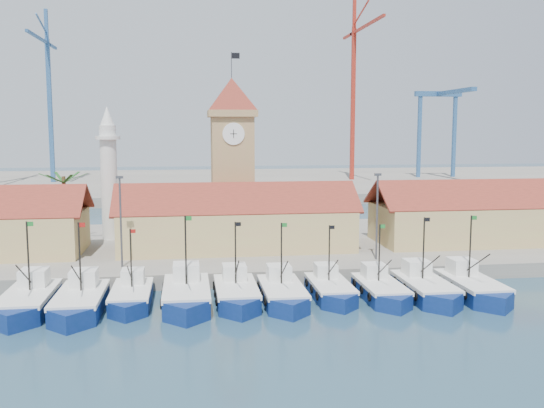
{
  "coord_description": "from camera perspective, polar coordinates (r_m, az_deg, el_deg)",
  "views": [
    {
      "loc": [
        -5.39,
        -48.13,
        15.05
      ],
      "look_at": [
        3.81,
        18.0,
        6.78
      ],
      "focal_mm": 40.0,
      "sensor_mm": 36.0,
      "label": 1
    }
  ],
  "objects": [
    {
      "name": "quay",
      "position": [
        73.73,
        -3.59,
        -4.13
      ],
      "size": [
        140.0,
        32.0,
        1.5
      ],
      "primitive_type": "cube",
      "color": "gray",
      "rests_on": "ground"
    },
    {
      "name": "gantry",
      "position": [
        168.89,
        15.78,
        8.49
      ],
      "size": [
        13.0,
        22.0,
        23.2
      ],
      "color": "#2F5C90",
      "rests_on": "terminal"
    },
    {
      "name": "minaret",
      "position": [
        76.92,
        -15.1,
        2.85
      ],
      "size": [
        3.0,
        3.0,
        16.3
      ],
      "color": "silver",
      "rests_on": "quay"
    },
    {
      "name": "ground",
      "position": [
        50.71,
        -1.49,
        -10.2
      ],
      "size": [
        400.0,
        400.0,
        0.0
      ],
      "primitive_type": "plane",
      "color": "navy",
      "rests_on": "ground"
    },
    {
      "name": "boat_2",
      "position": [
        53.74,
        -13.12,
        -8.59
      ],
      "size": [
        3.33,
        9.13,
        6.91
      ],
      "color": "navy",
      "rests_on": "ground"
    },
    {
      "name": "hall_right",
      "position": [
        78.5,
        20.63,
        -1.49
      ],
      "size": [
        31.2,
        10.13,
        7.61
      ],
      "color": "tan",
      "rests_on": "quay"
    },
    {
      "name": "boat_9",
      "position": [
        57.73,
        18.42,
        -7.59
      ],
      "size": [
        3.74,
        10.24,
        7.75
      ],
      "color": "navy",
      "rests_on": "ground"
    },
    {
      "name": "boat_1",
      "position": [
        52.78,
        -17.67,
        -8.93
      ],
      "size": [
        3.78,
        10.36,
        7.84
      ],
      "color": "navy",
      "rests_on": "ground"
    },
    {
      "name": "boat_4",
      "position": [
        53.1,
        -3.35,
        -8.55
      ],
      "size": [
        3.59,
        9.83,
        7.44
      ],
      "color": "navy",
      "rests_on": "ground"
    },
    {
      "name": "boat_3",
      "position": [
        52.62,
        -8.05,
        -8.67
      ],
      "size": [
        3.93,
        10.75,
        8.14
      ],
      "color": "navy",
      "rests_on": "ground"
    },
    {
      "name": "boat_6",
      "position": [
        54.81,
        5.57,
        -8.13
      ],
      "size": [
        3.32,
        9.08,
        6.87
      ],
      "color": "navy",
      "rests_on": "ground"
    },
    {
      "name": "boat_7",
      "position": [
        55.13,
        10.27,
        -8.11
      ],
      "size": [
        3.39,
        9.27,
        7.02
      ],
      "color": "navy",
      "rests_on": "ground"
    },
    {
      "name": "boat_8",
      "position": [
        56.22,
        14.32,
        -7.85
      ],
      "size": [
        3.68,
        10.08,
        7.63
      ],
      "color": "navy",
      "rests_on": "ground"
    },
    {
      "name": "lamp_posts",
      "position": [
        61.02,
        -2.3,
        -1.02
      ],
      "size": [
        80.7,
        0.25,
        9.03
      ],
      "color": "#3F3F44",
      "rests_on": "quay"
    },
    {
      "name": "crane_blue_near",
      "position": [
        159.0,
        -20.31,
        10.18
      ],
      "size": [
        1.0,
        29.31,
        41.75
      ],
      "color": "#2F5C90",
      "rests_on": "terminal"
    },
    {
      "name": "terminal",
      "position": [
        158.84,
        -5.95,
        1.95
      ],
      "size": [
        240.0,
        80.0,
        2.0
      ],
      "primitive_type": "cube",
      "color": "gray",
      "rests_on": "ground"
    },
    {
      "name": "boat_0",
      "position": [
        54.31,
        -22.03,
        -8.65
      ],
      "size": [
        3.82,
        10.46,
        7.91
      ],
      "color": "navy",
      "rests_on": "ground"
    },
    {
      "name": "clock_tower",
      "position": [
        74.38,
        -3.77,
        4.67
      ],
      "size": [
        5.8,
        5.8,
        22.7
      ],
      "color": "#AA8057",
      "rests_on": "quay"
    },
    {
      "name": "boat_5",
      "position": [
        53.04,
        1.03,
        -8.56
      ],
      "size": [
        3.55,
        9.73,
        7.36
      ],
      "color": "navy",
      "rests_on": "ground"
    },
    {
      "name": "crane_red_right",
      "position": [
        157.9,
        7.81,
        11.44
      ],
      "size": [
        1.0,
        33.97,
        45.36
      ],
      "color": "#AC281A",
      "rests_on": "terminal"
    },
    {
      "name": "palm_tree",
      "position": [
        76.07,
        -18.94,
        0.03
      ],
      "size": [
        5.6,
        5.03,
        8.39
      ],
      "color": "brown",
      "rests_on": "quay"
    },
    {
      "name": "hall_center",
      "position": [
        69.23,
        -3.36,
        -2.14
      ],
      "size": [
        27.04,
        10.13,
        7.61
      ],
      "color": "tan",
      "rests_on": "quay"
    }
  ]
}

